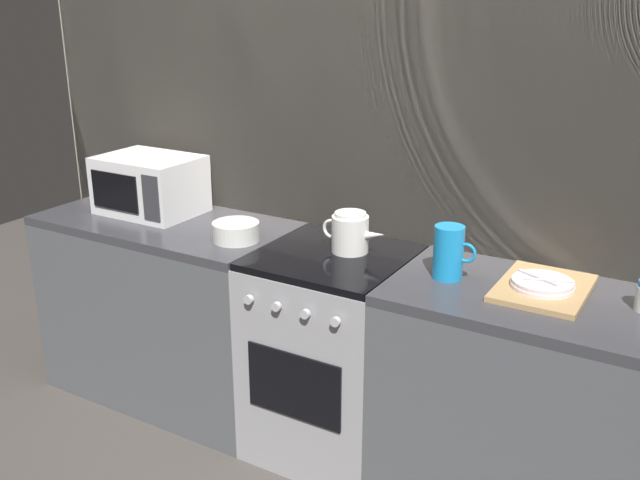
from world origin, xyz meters
TOP-DOWN VIEW (x-y plane):
  - ground_plane at (0.00, 0.00)m, footprint 8.00×8.00m
  - back_wall at (0.00, 0.32)m, footprint 3.60×0.05m
  - counter_left at (-0.90, 0.00)m, footprint 1.20×0.60m
  - stove_unit at (-0.00, -0.00)m, footprint 0.60×0.63m
  - counter_right at (0.90, 0.00)m, footprint 1.20×0.60m
  - microwave at (-1.03, 0.06)m, footprint 0.46×0.35m
  - kettle at (0.04, 0.06)m, footprint 0.28×0.15m
  - mixing_bowl at (-0.44, -0.06)m, footprint 0.20×0.20m
  - pitcher at (0.49, -0.00)m, footprint 0.16×0.11m
  - dish_pile at (0.82, 0.05)m, footprint 0.30×0.40m

SIDE VIEW (x-z plane):
  - ground_plane at x=0.00m, z-range 0.00..0.00m
  - stove_unit at x=0.00m, z-range 0.00..0.90m
  - counter_left at x=-0.90m, z-range 0.00..0.90m
  - counter_right at x=0.90m, z-range 0.00..0.90m
  - dish_pile at x=0.82m, z-range 0.89..0.95m
  - mixing_bowl at x=-0.44m, z-range 0.90..0.98m
  - kettle at x=0.04m, z-range 0.90..1.06m
  - pitcher at x=0.49m, z-range 0.90..1.10m
  - microwave at x=-1.03m, z-range 0.90..1.17m
  - back_wall at x=0.00m, z-range 0.00..2.40m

